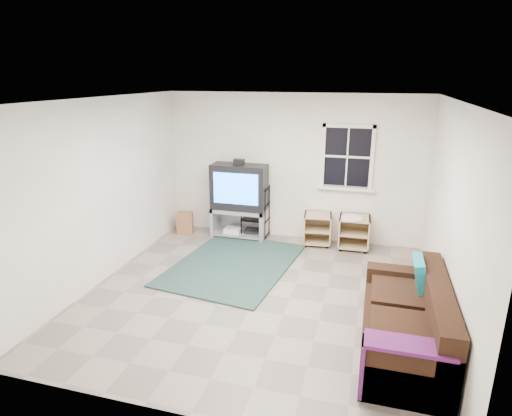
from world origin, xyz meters
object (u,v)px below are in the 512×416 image
(side_table_right, at_px, (354,230))
(sofa, at_px, (408,325))
(side_table_left, at_px, (317,227))
(av_rack, at_px, (255,215))
(tv_unit, at_px, (239,195))

(side_table_right, height_order, sofa, sofa)
(side_table_left, relative_size, side_table_right, 0.93)
(av_rack, bearing_deg, tv_unit, -165.01)
(av_rack, distance_m, side_table_right, 1.79)
(sofa, bearing_deg, av_rack, 131.22)
(sofa, bearing_deg, side_table_right, 104.53)
(tv_unit, relative_size, av_rack, 1.51)
(tv_unit, height_order, side_table_left, tv_unit)
(tv_unit, xyz_separation_m, av_rack, (0.28, 0.07, -0.38))
(av_rack, height_order, sofa, av_rack)
(tv_unit, bearing_deg, sofa, -45.05)
(side_table_right, xyz_separation_m, sofa, (0.73, -2.82, -0.02))
(tv_unit, distance_m, side_table_left, 1.52)
(side_table_left, relative_size, sofa, 0.29)
(av_rack, relative_size, side_table_right, 1.64)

